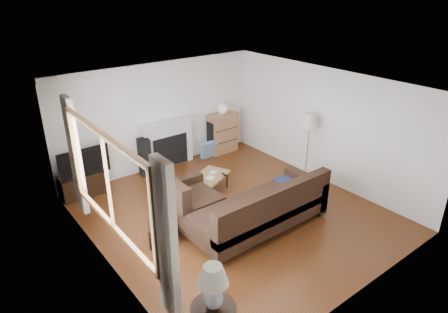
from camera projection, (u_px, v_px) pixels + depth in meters
room at (234, 154)px, 7.21m from camera, size 5.10×5.60×2.54m
window at (108, 183)px, 5.57m from camera, size 0.12×2.74×1.54m
curtain_near at (167, 242)px, 4.57m from camera, size 0.10×0.35×2.10m
curtain_far at (75, 156)px, 6.76m from camera, size 0.10×0.35×2.10m
fireplace at (169, 143)px, 9.47m from camera, size 1.40×0.26×1.15m
tv_stand at (84, 184)px, 8.31m from camera, size 0.95×0.43×0.47m
television at (82, 161)px, 8.11m from camera, size 1.03×0.14×0.59m
speaker_left at (145, 157)px, 9.08m from camera, size 0.29×0.33×0.88m
speaker_right at (213, 138)px, 10.17m from camera, size 0.27×0.31×0.87m
bookshelf at (223, 133)px, 10.28m from camera, size 0.75×0.36×1.04m
globe_lamp at (223, 109)px, 10.01m from camera, size 0.25×0.25×0.25m
sectional_sofa at (260, 207)px, 7.08m from camera, size 2.81×2.05×0.91m
coffee_table at (208, 185)px, 8.33m from camera, size 1.16×0.93×0.40m
footstool at (161, 233)px, 6.82m from camera, size 0.56×0.56×0.36m
floor_lamp at (308, 147)px, 8.76m from camera, size 0.42×0.42×1.53m
table_lamp at (213, 288)px, 4.49m from camera, size 0.36×0.36×0.59m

